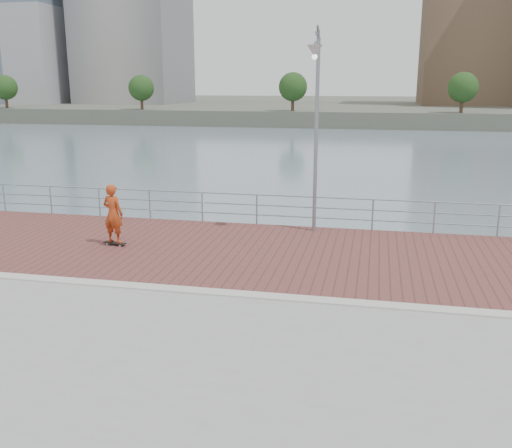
# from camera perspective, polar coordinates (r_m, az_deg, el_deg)

# --- Properties ---
(water) EXTENTS (400.00, 400.00, 0.00)m
(water) POSITION_cam_1_polar(r_m,az_deg,el_deg) (14.80, -1.65, -14.38)
(water) COLOR slate
(water) RESTS_ON ground
(brick_lane) EXTENTS (40.00, 6.80, 0.02)m
(brick_lane) POSITION_cam_1_polar(r_m,az_deg,el_deg) (17.29, 1.10, -2.88)
(brick_lane) COLOR brown
(brick_lane) RESTS_ON seawall
(curb) EXTENTS (40.00, 0.40, 0.06)m
(curb) POSITION_cam_1_polar(r_m,az_deg,el_deg) (13.95, -1.71, -7.04)
(curb) COLOR #B7B5AD
(curb) RESTS_ON seawall
(far_shore) EXTENTS (320.00, 95.00, 2.50)m
(far_shore) POSITION_cam_1_polar(r_m,az_deg,el_deg) (135.30, 10.81, 11.41)
(far_shore) COLOR #4C5142
(far_shore) RESTS_ON ground
(guardrail) EXTENTS (39.06, 0.06, 1.13)m
(guardrail) POSITION_cam_1_polar(r_m,az_deg,el_deg) (20.36, 2.91, 1.70)
(guardrail) COLOR #8C9EA8
(guardrail) RESTS_ON brick_lane
(street_lamp) EXTENTS (0.47, 1.37, 6.46)m
(street_lamp) POSITION_cam_1_polar(r_m,az_deg,el_deg) (18.78, 5.99, 12.59)
(street_lamp) COLOR gray
(street_lamp) RESTS_ON brick_lane
(skateboard) EXTENTS (0.78, 0.33, 0.09)m
(skateboard) POSITION_cam_1_polar(r_m,az_deg,el_deg) (18.56, -13.93, -1.86)
(skateboard) COLOR black
(skateboard) RESTS_ON brick_lane
(skateboarder) EXTENTS (0.75, 0.56, 1.87)m
(skateboarder) POSITION_cam_1_polar(r_m,az_deg,el_deg) (18.33, -14.10, 1.01)
(skateboarder) COLOR #AB3B16
(skateboarder) RESTS_ON skateboard
(shoreline_trees) EXTENTS (144.08, 4.42, 5.89)m
(shoreline_trees) POSITION_cam_1_polar(r_m,az_deg,el_deg) (89.67, 13.52, 13.08)
(shoreline_trees) COLOR #473323
(shoreline_trees) RESTS_ON far_shore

